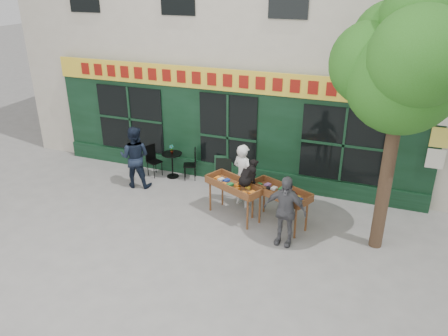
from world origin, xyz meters
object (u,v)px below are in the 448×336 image
(book_cart_right, at_px, (280,194))
(woman, at_px, (243,176))
(man_left, at_px, (135,157))
(book_cart_center, at_px, (234,187))
(man_right, at_px, (285,211))
(dog, at_px, (248,173))
(bistro_table, at_px, (172,160))

(book_cart_right, bearing_deg, woman, 175.13)
(book_cart_right, bearing_deg, man_left, -164.35)
(book_cart_center, relative_size, book_cart_right, 1.00)
(book_cart_center, xyz_separation_m, man_right, (1.44, -0.73, 0.01))
(book_cart_center, xyz_separation_m, book_cart_right, (1.14, 0.02, 0.00))
(woman, height_order, man_right, woman)
(dog, relative_size, man_right, 0.36)
(book_cart_right, height_order, man_right, man_right)
(man_right, distance_m, man_left, 4.86)
(man_right, xyz_separation_m, bistro_table, (-3.96, 2.30, -0.29))
(bistro_table, bearing_deg, man_left, -127.87)
(book_cart_center, bearing_deg, bistro_table, 172.89)
(dog, height_order, book_cart_right, dog)
(woman, height_order, man_left, man_left)
(book_cart_center, distance_m, book_cart_right, 1.14)
(dog, distance_m, bistro_table, 3.38)
(man_left, bearing_deg, book_cart_right, 159.12)
(woman, xyz_separation_m, bistro_table, (-2.52, 0.92, -0.31))
(woman, bearing_deg, book_cart_right, 175.80)
(man_right, bearing_deg, man_left, 167.40)
(book_cart_center, distance_m, woman, 0.65)
(man_left, bearing_deg, dog, 156.19)
(dog, distance_m, woman, 0.90)
(book_cart_center, bearing_deg, woman, 114.74)
(book_cart_right, distance_m, bistro_table, 3.98)
(woman, xyz_separation_m, man_right, (1.44, -1.38, -0.02))
(bistro_table, xyz_separation_m, man_left, (-0.70, -0.90, 0.35))
(book_cart_center, xyz_separation_m, woman, (0.00, 0.65, 0.03))
(dog, bearing_deg, book_cart_right, 29.94)
(book_cart_right, relative_size, bistro_table, 2.13)
(dog, relative_size, book_cart_right, 0.37)
(man_right, relative_size, bistro_table, 2.19)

